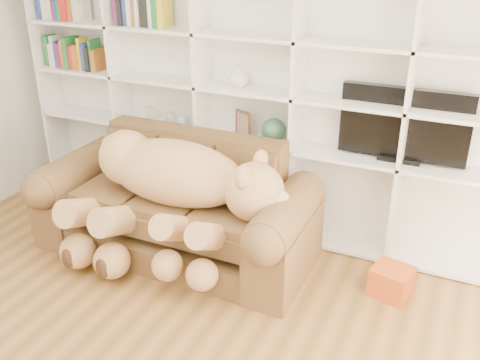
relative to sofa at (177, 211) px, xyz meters
The scene contains 13 objects.
wall_back 1.35m from the sofa, 66.36° to the left, with size 5.00×0.02×2.70m, color white.
bookshelf 1.18m from the sofa, 79.55° to the left, with size 4.43×0.35×2.40m.
sofa is the anchor object (origin of this frame).
teddy_bear 0.38m from the sofa, 69.23° to the right, with size 1.76×0.96×1.02m.
throw_pillow 0.68m from the sofa, 164.14° to the left, with size 0.41×0.13×0.41m, color maroon.
gift_box 1.82m from the sofa, ahead, with size 0.28×0.26×0.23m, color #BF4F19.
tv 1.97m from the sofa, 22.83° to the left, with size 0.99×0.18×0.59m.
picture_frame 0.96m from the sofa, 63.84° to the left, with size 0.18×0.03×0.23m, color #55301D.
green_vase 1.08m from the sofa, 47.03° to the left, with size 0.21×0.21×0.21m, color #316041.
figurine_tall 1.08m from the sofa, 134.83° to the left, with size 0.08×0.08×0.15m, color beige.
figurine_short 0.96m from the sofa, 122.98° to the left, with size 0.08×0.08×0.13m, color beige.
snow_globe 0.91m from the sofa, 114.47° to the left, with size 0.11×0.11×0.11m, color silver.
shelf_vase 1.26m from the sofa, 67.07° to the left, with size 0.18×0.18×0.19m, color silver.
Camera 1 is at (1.78, -1.76, 2.52)m, focal length 40.00 mm.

